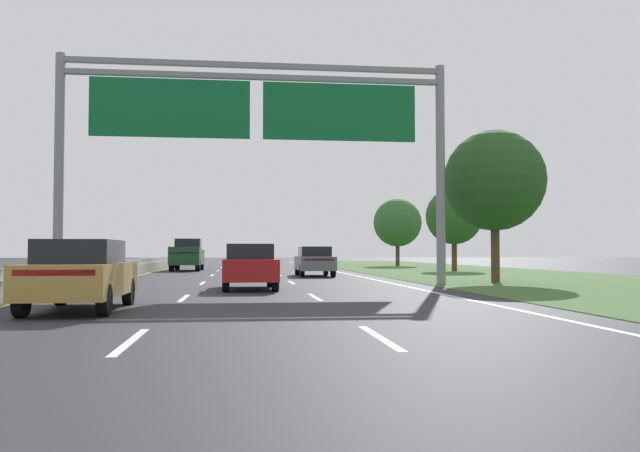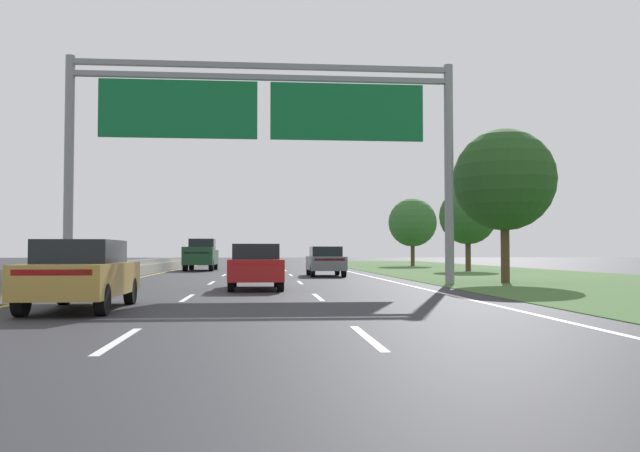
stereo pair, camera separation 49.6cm
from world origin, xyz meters
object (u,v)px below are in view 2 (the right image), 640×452
Objects in this scene: roadside_tree_mid at (504,180)px; car_red_centre_lane_sedan at (256,266)px; overhead_sign_gantry at (264,123)px; pickup_truck_darkgreen at (201,255)px; car_gold_left_lane_sedan at (81,273)px; roadside_tree_far at (468,216)px; roadside_tree_distant at (413,223)px; car_grey_right_lane_sedan at (325,261)px.

car_red_centre_lane_sedan is at bearing -161.22° from roadside_tree_mid.
overhead_sign_gantry is 3.40× the size of car_red_centre_lane_sedan.
pickup_truck_darkgreen is 1.23× the size of car_gold_left_lane_sedan.
roadside_tree_mid is 17.13m from roadside_tree_far.
car_red_centre_lane_sedan is at bearing -111.18° from roadside_tree_distant.
car_red_centre_lane_sedan is 8.77m from car_gold_left_lane_sedan.
car_grey_right_lane_sedan is 1.00× the size of car_gold_left_lane_sedan.
overhead_sign_gantry is at bearing -112.16° from roadside_tree_distant.
pickup_truck_darkgreen is (-4.24, 20.74, -5.22)m from overhead_sign_gantry.
car_gold_left_lane_sedan is 0.69× the size of roadside_tree_mid.
pickup_truck_darkgreen is 1.22× the size of car_red_centre_lane_sedan.
car_grey_right_lane_sedan is (7.57, -11.11, -0.26)m from pickup_truck_darkgreen.
car_grey_right_lane_sedan is 21.25m from car_gold_left_lane_sedan.
overhead_sign_gantry reaches higher than car_red_centre_lane_sedan.
pickup_truck_darkgreen is at bearing 170.72° from roadside_tree_far.
roadside_tree_mid reaches higher than pickup_truck_darkgreen.
overhead_sign_gantry is 2.78× the size of pickup_truck_darkgreen.
roadside_tree_distant is (17.52, 43.22, 3.09)m from car_gold_left_lane_sedan.
car_gold_left_lane_sedan is 46.74m from roadside_tree_distant.
roadside_tree_mid reaches higher than roadside_tree_far.
car_grey_right_lane_sedan is 0.99× the size of car_red_centre_lane_sedan.
car_grey_right_lane_sedan is at bearing -113.42° from roadside_tree_distant.
overhead_sign_gantry reaches higher than pickup_truck_darkgreen.
roadside_tree_far is (13.99, 20.20, 2.87)m from car_red_centre_lane_sedan.
roadside_tree_distant is (3.42, 31.84, -0.37)m from roadside_tree_mid.
car_gold_left_lane_sedan is at bearing -141.11° from roadside_tree_mid.
car_red_centre_lane_sedan is 0.73× the size of roadside_tree_distant.
roadside_tree_mid is 1.05× the size of roadside_tree_distant.
car_grey_right_lane_sedan is at bearing 70.96° from overhead_sign_gantry.
car_grey_right_lane_sedan is 0.78× the size of roadside_tree_far.
car_red_centre_lane_sedan is 38.02m from roadside_tree_distant.
car_red_centre_lane_sedan is at bearing -124.70° from roadside_tree_far.
car_gold_left_lane_sedan is at bearing 153.28° from car_red_centre_lane_sedan.
roadside_tree_mid is at bearing -72.01° from car_red_centre_lane_sedan.
overhead_sign_gantry reaches higher than car_gold_left_lane_sedan.
car_red_centre_lane_sedan is 1.00× the size of car_gold_left_lane_sedan.
pickup_truck_darkgreen reaches higher than car_gold_left_lane_sedan.
pickup_truck_darkgreen is at bearing 34.26° from car_grey_right_lane_sedan.
pickup_truck_darkgreen is at bearing 8.96° from car_red_centre_lane_sedan.
roadside_tree_distant is at bearing -21.97° from car_red_centre_lane_sedan.
car_gold_left_lane_sedan is 33.38m from roadside_tree_far.
roadside_tree_mid is at bearing -51.50° from car_gold_left_lane_sedan.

